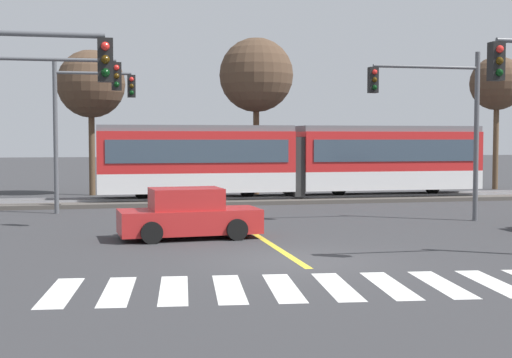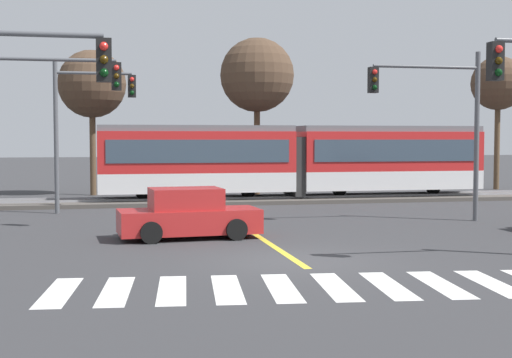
{
  "view_description": "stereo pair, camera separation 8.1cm",
  "coord_description": "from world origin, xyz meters",
  "px_view_note": "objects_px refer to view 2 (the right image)",
  "views": [
    {
      "loc": [
        -4.57,
        -16.79,
        3.02
      ],
      "look_at": [
        0.53,
        7.35,
        1.6
      ],
      "focal_mm": 50.0,
      "sensor_mm": 36.0,
      "label": 1
    },
    {
      "loc": [
        -4.49,
        -16.81,
        3.02
      ],
      "look_at": [
        0.53,
        7.35,
        1.6
      ],
      "focal_mm": 50.0,
      "sensor_mm": 36.0,
      "label": 2
    }
  ],
  "objects_px": {
    "light_rail_tram": "(294,158)",
    "bare_tree_west": "(92,85)",
    "bare_tree_east": "(257,76)",
    "bare_tree_far_east": "(498,84)",
    "sedan_crossing": "(188,215)",
    "traffic_light_far_left": "(83,114)",
    "traffic_light_mid_right": "(441,110)",
    "traffic_light_mid_left": "(35,108)"
  },
  "relations": [
    {
      "from": "light_rail_tram",
      "to": "bare_tree_east",
      "type": "distance_m",
      "value": 5.71
    },
    {
      "from": "bare_tree_east",
      "to": "bare_tree_far_east",
      "type": "xyz_separation_m",
      "value": [
        14.74,
        1.38,
        -0.13
      ]
    },
    {
      "from": "traffic_light_mid_left",
      "to": "traffic_light_mid_right",
      "type": "height_order",
      "value": "traffic_light_mid_right"
    },
    {
      "from": "bare_tree_west",
      "to": "traffic_light_mid_right",
      "type": "bearing_deg",
      "value": -49.98
    },
    {
      "from": "traffic_light_mid_left",
      "to": "bare_tree_west",
      "type": "relative_size",
      "value": 0.79
    },
    {
      "from": "traffic_light_far_left",
      "to": "bare_tree_east",
      "type": "relative_size",
      "value": 0.73
    },
    {
      "from": "traffic_light_far_left",
      "to": "bare_tree_east",
      "type": "xyz_separation_m",
      "value": [
        8.67,
        7.35,
        2.32
      ]
    },
    {
      "from": "traffic_light_mid_right",
      "to": "bare_tree_east",
      "type": "xyz_separation_m",
      "value": [
        -3.99,
        13.08,
        2.28
      ]
    },
    {
      "from": "sedan_crossing",
      "to": "traffic_light_far_left",
      "type": "distance_m",
      "value": 9.35
    },
    {
      "from": "bare_tree_west",
      "to": "bare_tree_east",
      "type": "distance_m",
      "value": 8.69
    },
    {
      "from": "bare_tree_far_east",
      "to": "traffic_light_far_left",
      "type": "bearing_deg",
      "value": -159.54
    },
    {
      "from": "traffic_light_mid_right",
      "to": "bare_tree_east",
      "type": "bearing_deg",
      "value": 106.96
    },
    {
      "from": "traffic_light_mid_right",
      "to": "bare_tree_west",
      "type": "distance_m",
      "value": 19.5
    },
    {
      "from": "light_rail_tram",
      "to": "traffic_light_mid_left",
      "type": "bearing_deg",
      "value": -139.29
    },
    {
      "from": "bare_tree_far_east",
      "to": "bare_tree_east",
      "type": "bearing_deg",
      "value": -174.66
    },
    {
      "from": "light_rail_tram",
      "to": "traffic_light_mid_right",
      "type": "distance_m",
      "value": 10.05
    },
    {
      "from": "sedan_crossing",
      "to": "bare_tree_west",
      "type": "relative_size",
      "value": 0.56
    },
    {
      "from": "light_rail_tram",
      "to": "bare_tree_west",
      "type": "xyz_separation_m",
      "value": [
        -9.56,
        5.45,
        3.78
      ]
    },
    {
      "from": "bare_tree_west",
      "to": "bare_tree_east",
      "type": "bearing_deg",
      "value": -11.87
    },
    {
      "from": "traffic_light_mid_right",
      "to": "traffic_light_far_left",
      "type": "xyz_separation_m",
      "value": [
        -12.66,
        5.73,
        -0.05
      ]
    },
    {
      "from": "traffic_light_mid_left",
      "to": "bare_tree_west",
      "type": "height_order",
      "value": "bare_tree_west"
    },
    {
      "from": "light_rail_tram",
      "to": "bare_tree_west",
      "type": "bearing_deg",
      "value": 150.31
    },
    {
      "from": "traffic_light_mid_right",
      "to": "bare_tree_west",
      "type": "height_order",
      "value": "bare_tree_west"
    },
    {
      "from": "traffic_light_far_left",
      "to": "bare_tree_west",
      "type": "distance_m",
      "value": 9.33
    },
    {
      "from": "traffic_light_mid_right",
      "to": "sedan_crossing",
      "type": "bearing_deg",
      "value": -165.72
    },
    {
      "from": "light_rail_tram",
      "to": "traffic_light_mid_right",
      "type": "height_order",
      "value": "traffic_light_mid_right"
    },
    {
      "from": "bare_tree_west",
      "to": "bare_tree_far_east",
      "type": "height_order",
      "value": "bare_tree_far_east"
    },
    {
      "from": "traffic_light_mid_left",
      "to": "traffic_light_mid_right",
      "type": "relative_size",
      "value": 0.98
    },
    {
      "from": "light_rail_tram",
      "to": "traffic_light_far_left",
      "type": "distance_m",
      "value": 10.59
    },
    {
      "from": "bare_tree_east",
      "to": "traffic_light_far_left",
      "type": "bearing_deg",
      "value": -139.68
    },
    {
      "from": "bare_tree_west",
      "to": "bare_tree_east",
      "type": "relative_size",
      "value": 0.92
    },
    {
      "from": "light_rail_tram",
      "to": "sedan_crossing",
      "type": "height_order",
      "value": "light_rail_tram"
    },
    {
      "from": "traffic_light_mid_left",
      "to": "traffic_light_mid_right",
      "type": "xyz_separation_m",
      "value": [
        13.95,
        0.08,
        0.04
      ]
    },
    {
      "from": "bare_tree_east",
      "to": "bare_tree_far_east",
      "type": "distance_m",
      "value": 14.8
    },
    {
      "from": "bare_tree_far_east",
      "to": "light_rail_tram",
      "type": "bearing_deg",
      "value": -159.73
    },
    {
      "from": "bare_tree_west",
      "to": "sedan_crossing",
      "type": "bearing_deg",
      "value": -79.68
    },
    {
      "from": "light_rail_tram",
      "to": "traffic_light_mid_right",
      "type": "bearing_deg",
      "value": -72.78
    },
    {
      "from": "sedan_crossing",
      "to": "traffic_light_mid_right",
      "type": "bearing_deg",
      "value": 14.28
    },
    {
      "from": "sedan_crossing",
      "to": "bare_tree_east",
      "type": "height_order",
      "value": "bare_tree_east"
    },
    {
      "from": "sedan_crossing",
      "to": "bare_tree_far_east",
      "type": "bearing_deg",
      "value": 39.97
    },
    {
      "from": "traffic_light_far_left",
      "to": "bare_tree_far_east",
      "type": "relative_size",
      "value": 0.78
    },
    {
      "from": "traffic_light_mid_right",
      "to": "light_rail_tram",
      "type": "bearing_deg",
      "value": 107.22
    }
  ]
}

